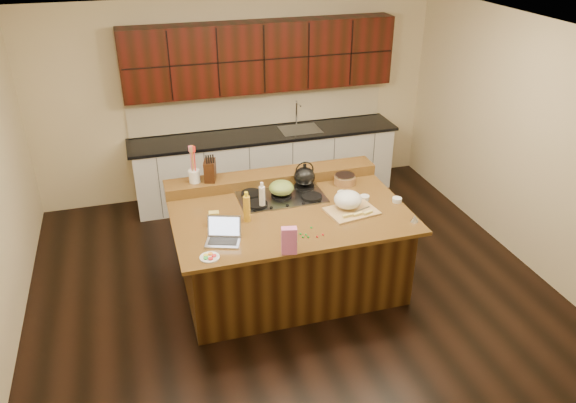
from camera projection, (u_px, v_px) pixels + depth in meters
name	position (u px, v px, depth m)	size (l,w,h in m)	color
room	(289.00, 173.00, 5.57)	(5.52, 5.02, 2.72)	black
island	(289.00, 248.00, 5.99)	(2.40, 1.60, 0.92)	black
back_ledge	(272.00, 177.00, 6.34)	(2.40, 0.30, 0.12)	black
cooktop	(281.00, 196.00, 6.02)	(0.92, 0.52, 0.05)	gray
back_counter	(264.00, 129.00, 7.70)	(3.70, 0.66, 2.40)	silver
kettle	(304.00, 177.00, 6.14)	(0.24, 0.24, 0.21)	black
green_bowl	(281.00, 188.00, 5.97)	(0.27, 0.27, 0.15)	olive
laptop	(224.00, 235.00, 5.24)	(0.38, 0.34, 0.22)	#B7B7BC
oil_bottle	(247.00, 209.00, 5.52)	(0.07, 0.07, 0.27)	gold
vinegar_bottle	(262.00, 198.00, 5.75)	(0.06, 0.06, 0.25)	silver
wooden_tray	(349.00, 202.00, 5.74)	(0.55, 0.43, 0.20)	tan
ramekin_a	(365.00, 198.00, 5.98)	(0.10, 0.10, 0.04)	white
ramekin_b	(397.00, 200.00, 5.93)	(0.10, 0.10, 0.04)	white
ramekin_c	(342.00, 194.00, 6.06)	(0.10, 0.10, 0.04)	white
strainer_bowl	(345.00, 180.00, 6.31)	(0.24, 0.24, 0.09)	#996B3F
kitchen_timer	(415.00, 218.00, 5.56)	(0.08, 0.08, 0.07)	silver
pink_bag	(289.00, 241.00, 5.01)	(0.14, 0.07, 0.26)	pink
candy_plate	(210.00, 257.00, 4.99)	(0.18, 0.18, 0.01)	white
package_box	(214.00, 218.00, 5.49)	(0.10, 0.07, 0.14)	gold
utensil_crock	(194.00, 176.00, 6.06)	(0.12, 0.12, 0.14)	white
knife_block	(210.00, 170.00, 6.08)	(0.11, 0.19, 0.23)	black
gumdrop_0	(291.00, 229.00, 5.42)	(0.02, 0.02, 0.02)	red
gumdrop_1	(296.00, 242.00, 5.22)	(0.02, 0.02, 0.02)	#198C26
gumdrop_2	(317.00, 237.00, 5.30)	(0.02, 0.02, 0.02)	red
gumdrop_3	(303.00, 237.00, 5.30)	(0.02, 0.02, 0.02)	#198C26
gumdrop_4	(295.00, 237.00, 5.29)	(0.02, 0.02, 0.02)	red
gumdrop_5	(308.00, 237.00, 5.29)	(0.02, 0.02, 0.02)	#198C26
gumdrop_6	(323.00, 235.00, 5.33)	(0.02, 0.02, 0.02)	red
gumdrop_7	(311.00, 228.00, 5.45)	(0.02, 0.02, 0.02)	#198C26
gumdrop_8	(291.00, 243.00, 5.21)	(0.02, 0.02, 0.02)	red
gumdrop_9	(300.00, 234.00, 5.34)	(0.02, 0.02, 0.02)	#198C26
gumdrop_10	(288.00, 232.00, 5.37)	(0.02, 0.02, 0.02)	red
gumdrop_11	(306.00, 235.00, 5.33)	(0.02, 0.02, 0.02)	#198C26
gumdrop_12	(293.00, 229.00, 5.42)	(0.02, 0.02, 0.02)	red
gumdrop_13	(293.00, 233.00, 5.36)	(0.02, 0.02, 0.02)	#198C26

